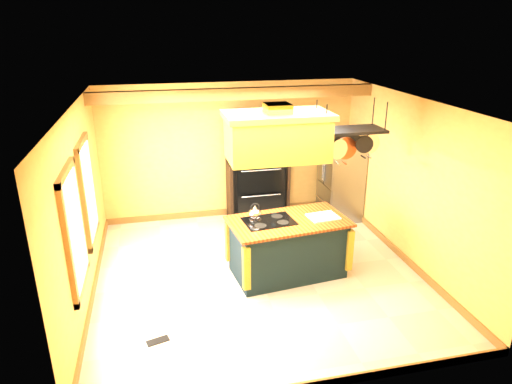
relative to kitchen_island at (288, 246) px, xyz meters
name	(u,v)px	position (x,y,z in m)	size (l,w,h in m)	color
floor	(258,274)	(-0.46, 0.05, -0.47)	(5.00, 5.00, 0.00)	beige
ceiling	(258,104)	(-0.46, 0.05, 2.23)	(5.00, 5.00, 0.00)	white
wall_back	(230,151)	(-0.46, 2.55, 0.88)	(5.00, 0.02, 2.70)	#E2A752
wall_front	(315,284)	(-0.46, -2.45, 0.88)	(5.00, 0.02, 2.70)	#E2A752
wall_left	(81,209)	(-2.96, 0.05, 0.88)	(0.02, 5.00, 2.70)	#E2A752
wall_right	(411,183)	(2.04, 0.05, 0.88)	(0.02, 5.00, 2.70)	#E2A752
ceiling_beam	(236,94)	(-0.46, 1.75, 2.12)	(5.00, 0.15, 0.20)	olive
window_near	(75,230)	(-2.92, -0.75, 0.93)	(0.06, 1.06, 1.56)	olive
window_far	(88,191)	(-2.92, 0.65, 0.93)	(0.06, 1.06, 1.56)	olive
kitchen_island	(288,246)	(0.00, 0.00, 0.00)	(1.91, 1.21, 1.11)	black
range_hood	(277,135)	(-0.20, 0.00, 1.79)	(1.50, 0.85, 0.80)	gold
pot_rack	(349,137)	(0.91, 0.01, 1.70)	(1.09, 0.50, 0.90)	black
refrigerator	(340,180)	(1.67, 1.95, 0.32)	(0.71, 0.83, 1.62)	gray
hutch	(257,177)	(0.04, 2.32, 0.37)	(1.21, 0.55, 2.13)	black
floor_register	(158,341)	(-2.05, -1.24, -0.46)	(0.28, 0.12, 0.01)	black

